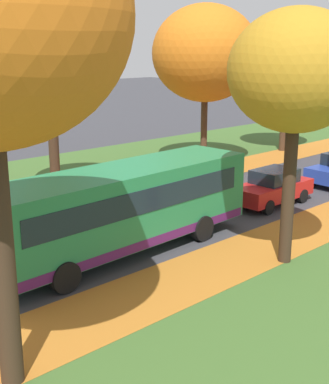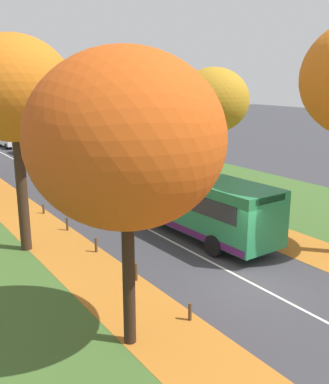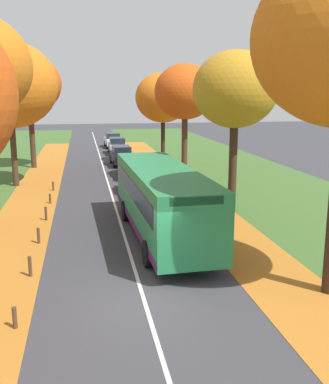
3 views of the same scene
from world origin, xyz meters
name	(u,v)px [view 1 (image 1 of 3)]	position (x,y,z in m)	size (l,w,h in m)	color
grass_verge_left	(185,155)	(-9.20, 20.00, 0.00)	(12.00, 90.00, 0.01)	#3D6028
leaf_litter_left	(167,182)	(-4.60, 14.00, 0.01)	(2.80, 60.00, 0.00)	#B26B23
leaf_litter_right	(322,222)	(4.60, 14.00, 0.01)	(2.80, 60.00, 0.00)	#B26B23
road_centre_line	(305,179)	(0.00, 20.00, 0.00)	(0.12, 80.00, 0.01)	silver
tree_left_near	(48,44)	(-6.01, 8.11, 7.07)	(4.92, 4.92, 9.33)	#382619
tree_left_mid	(205,54)	(-6.08, 18.42, 6.55)	(6.12, 6.12, 9.32)	#422D1E
tree_left_far	(288,50)	(-5.65, 25.93, 6.74)	(5.13, 5.13, 9.08)	#422D1E
tree_right_near	(296,72)	(5.89, 9.47, 6.18)	(4.22, 4.22, 8.13)	#382619
bollard_third	(45,211)	(-3.55, 6.01, 0.33)	(0.12, 0.12, 0.67)	#4C3823
bollard_fourth	(112,196)	(-3.50, 9.48, 0.34)	(0.12, 0.12, 0.68)	#4C3823
bollard_fifth	(166,184)	(-3.53, 12.94, 0.28)	(0.12, 0.12, 0.56)	#4C3823
bollard_sixth	(212,173)	(-3.56, 16.41, 0.29)	(0.12, 0.12, 0.58)	#4C3823
bus	(121,206)	(1.58, 5.99, 1.70)	(2.92, 10.48, 2.98)	#237A47
car_red_lead	(272,187)	(1.64, 14.64, 0.81)	(1.79, 4.20, 1.62)	#B21919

